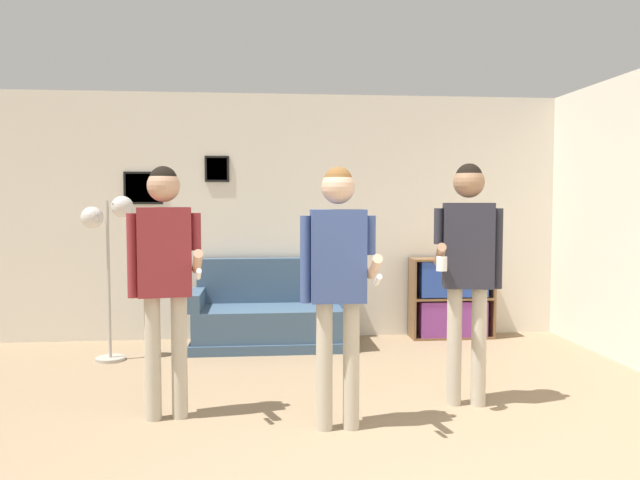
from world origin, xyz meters
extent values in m
cube|color=silver|center=(0.00, 4.30, 1.35)|extent=(7.63, 0.06, 2.70)
cube|color=black|center=(-1.22, 4.26, 1.88)|extent=(0.26, 0.02, 0.28)
cube|color=beige|center=(-1.22, 4.25, 1.88)|extent=(0.22, 0.01, 0.24)
cube|color=black|center=(-2.01, 4.26, 1.67)|extent=(0.41, 0.02, 0.35)
cube|color=gray|center=(-2.01, 4.25, 1.67)|extent=(0.37, 0.01, 0.31)
cube|color=#3D5670|center=(-0.63, 3.83, 0.05)|extent=(1.67, 0.80, 0.10)
cube|color=#3D5670|center=(-0.63, 3.83, 0.26)|extent=(1.61, 0.74, 0.32)
cube|color=#3D5670|center=(-0.63, 4.16, 0.66)|extent=(1.61, 0.14, 0.48)
cube|color=#3D5670|center=(-1.40, 3.83, 0.51)|extent=(0.12, 0.74, 0.18)
cube|color=#3D5670|center=(0.14, 3.83, 0.51)|extent=(0.12, 0.74, 0.18)
cube|color=brown|center=(0.92, 4.08, 0.45)|extent=(0.02, 0.30, 0.89)
cube|color=brown|center=(1.82, 4.08, 0.45)|extent=(0.02, 0.30, 0.89)
cube|color=brown|center=(1.37, 4.22, 0.45)|extent=(0.92, 0.01, 0.89)
cube|color=brown|center=(1.37, 4.08, 0.01)|extent=(0.87, 0.30, 0.02)
cube|color=brown|center=(1.37, 4.08, 0.88)|extent=(0.87, 0.30, 0.02)
cube|color=brown|center=(1.37, 4.08, 0.45)|extent=(0.87, 0.30, 0.02)
cube|color=#7F3889|center=(1.37, 4.07, 0.22)|extent=(0.75, 0.26, 0.39)
cube|color=#2847A3|center=(1.37, 4.07, 0.67)|extent=(0.75, 0.26, 0.39)
cylinder|color=#ADA89E|center=(-2.19, 3.41, 0.01)|extent=(0.28, 0.28, 0.03)
cylinder|color=#ADA89E|center=(-2.19, 3.41, 0.78)|extent=(0.03, 0.03, 1.50)
cylinder|color=#ADA89E|center=(-2.12, 3.41, 1.50)|extent=(0.02, 0.16, 0.02)
sphere|color=silver|center=(-2.05, 3.41, 1.47)|extent=(0.21, 0.21, 0.21)
cylinder|color=#ADA89E|center=(-2.26, 3.41, 1.40)|extent=(0.02, 0.16, 0.02)
sphere|color=silver|center=(-2.33, 3.41, 1.37)|extent=(0.21, 0.21, 0.21)
cylinder|color=#B7AD99|center=(-1.49, 1.71, 0.43)|extent=(0.11, 0.11, 0.87)
cylinder|color=#B7AD99|center=(-1.31, 1.74, 0.43)|extent=(0.11, 0.11, 0.87)
cube|color=maroon|center=(-1.40, 1.72, 1.18)|extent=(0.39, 0.25, 0.61)
sphere|color=tan|center=(-1.40, 1.72, 1.63)|extent=(0.22, 0.22, 0.22)
sphere|color=black|center=(-1.40, 1.72, 1.67)|extent=(0.19, 0.19, 0.19)
cylinder|color=maroon|center=(-1.19, 1.76, 1.31)|extent=(0.07, 0.07, 0.26)
cylinder|color=tan|center=(-1.17, 1.61, 1.12)|extent=(0.11, 0.32, 0.19)
cylinder|color=white|center=(-1.15, 1.47, 1.05)|extent=(0.05, 0.14, 0.09)
cylinder|color=maroon|center=(-1.62, 1.69, 1.15)|extent=(0.07, 0.07, 0.58)
cylinder|color=#B7AD99|center=(-0.32, 1.42, 0.43)|extent=(0.11, 0.11, 0.86)
cylinder|color=#B7AD99|center=(-0.14, 1.41, 0.43)|extent=(0.11, 0.11, 0.86)
cube|color=#384C84|center=(-0.23, 1.41, 1.17)|extent=(0.36, 0.20, 0.61)
sphere|color=#D1A889|center=(-0.23, 1.41, 1.62)|extent=(0.22, 0.22, 0.22)
sphere|color=brown|center=(-0.23, 1.41, 1.66)|extent=(0.19, 0.19, 0.19)
cylinder|color=#384C84|center=(-0.02, 1.41, 1.30)|extent=(0.07, 0.07, 0.26)
cylinder|color=#D1A889|center=(-0.02, 1.27, 1.11)|extent=(0.07, 0.31, 0.19)
cylinder|color=white|center=(-0.02, 1.13, 1.04)|extent=(0.04, 0.14, 0.09)
cylinder|color=#384C84|center=(-0.45, 1.42, 1.14)|extent=(0.07, 0.07, 0.57)
cylinder|color=#B7AD99|center=(0.69, 1.83, 0.44)|extent=(0.11, 0.11, 0.89)
cylinder|color=#B7AD99|center=(0.87, 1.80, 0.44)|extent=(0.11, 0.11, 0.89)
cube|color=#282833|center=(0.78, 1.81, 1.20)|extent=(0.39, 0.27, 0.63)
sphere|color=#997051|center=(0.78, 1.81, 1.66)|extent=(0.23, 0.23, 0.23)
sphere|color=black|center=(0.78, 1.81, 1.70)|extent=(0.19, 0.19, 0.19)
cylinder|color=#282833|center=(0.99, 1.77, 1.18)|extent=(0.07, 0.07, 0.59)
cylinder|color=#282833|center=(0.57, 1.86, 1.34)|extent=(0.07, 0.07, 0.27)
cylinder|color=#997051|center=(0.54, 1.71, 1.14)|extent=(0.13, 0.33, 0.19)
cylinder|color=white|center=(0.51, 1.57, 1.09)|extent=(0.08, 0.08, 0.10)
cylinder|color=blue|center=(1.54, 4.08, 0.94)|extent=(0.09, 0.09, 0.10)
camera|label=1|loc=(-0.74, -2.64, 1.53)|focal=35.00mm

